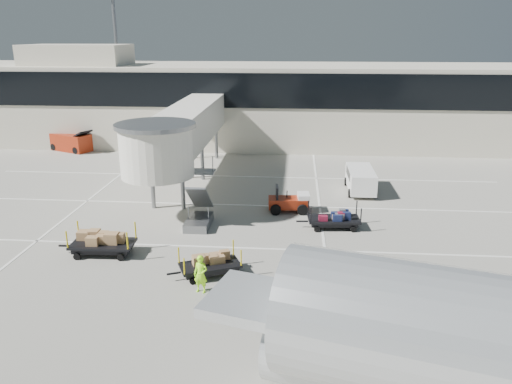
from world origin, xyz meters
TOP-DOWN VIEW (x-y plane):
  - ground at (0.00, 0.00)m, footprint 140.00×140.00m
  - lane_markings at (-0.67, 9.33)m, footprint 40.00×30.00m
  - terminal at (-0.35, 29.94)m, footprint 64.00×12.11m
  - jet_bridge at (-3.97, 12.26)m, footprint 5.70×20.40m
  - baggage_tug at (4.00, 8.07)m, footprint 2.72×1.86m
  - suitcase_cart at (6.66, 5.39)m, footprint 3.79×1.74m
  - box_cart_near at (0.36, -1.20)m, footprint 3.49×2.45m
  - box_cart_far at (-5.64, 0.61)m, footprint 4.02×1.72m
  - ground_worker at (0.24, -2.91)m, footprint 0.72×0.55m
  - minivan at (9.07, 12.89)m, footprint 1.97×4.42m
  - belt_loader at (-17.83, 23.99)m, footprint 4.82×3.42m

SIDE VIEW (x-z plane):
  - ground at x=0.00m, z-range 0.00..0.00m
  - lane_markings at x=-0.67m, z-range 0.00..0.02m
  - box_cart_near at x=0.36m, z-range -0.17..1.20m
  - suitcase_cart at x=6.66m, z-range -0.20..1.26m
  - box_cart_far at x=-5.64m, z-range -0.17..1.39m
  - baggage_tug at x=4.00m, z-range -0.23..1.48m
  - belt_loader at x=-17.83m, z-range -0.26..1.93m
  - ground_worker at x=0.24m, z-range 0.00..1.76m
  - minivan at x=9.07m, z-range 0.17..1.84m
  - terminal at x=-0.35m, z-range -3.49..11.71m
  - jet_bridge at x=-3.97m, z-range 1.27..7.30m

